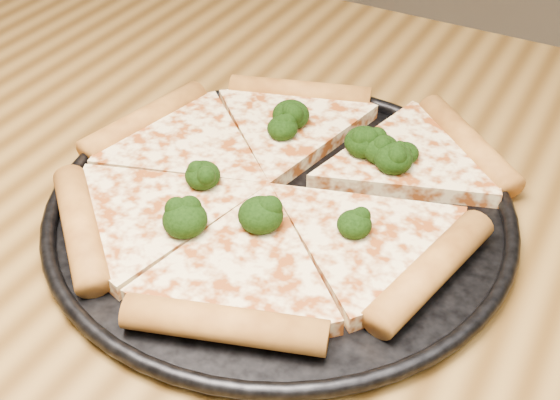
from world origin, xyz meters
The scene contains 4 objects.
dining_table centered at (0.00, 0.00, 0.66)m, with size 1.20×0.90×0.75m.
pizza_pan centered at (-0.03, 0.01, 0.76)m, with size 0.40×0.40×0.02m.
pizza centered at (-0.05, 0.03, 0.77)m, with size 0.38×0.40×0.03m.
broccoli_florets centered at (-0.03, 0.05, 0.78)m, with size 0.17×0.21×0.03m.
Camera 1 is at (0.20, -0.42, 1.16)m, focal length 47.56 mm.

